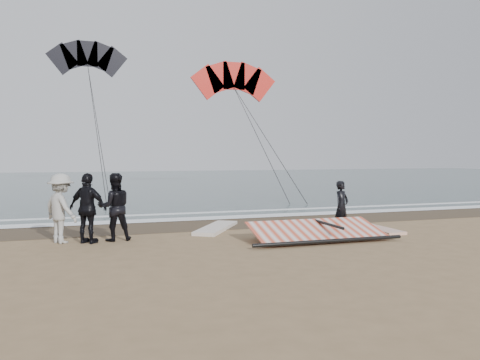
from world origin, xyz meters
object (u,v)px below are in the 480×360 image
object	(u,v)px
sail_rig	(312,232)
board_cream	(216,228)
man_main	(342,206)
board_white	(375,228)

from	to	relation	value
sail_rig	board_cream	bearing A→B (deg)	130.48
board_cream	sail_rig	world-z (taller)	sail_rig
man_main	board_cream	bearing A→B (deg)	131.74
board_cream	man_main	bearing A→B (deg)	10.78
sail_rig	board_white	bearing A→B (deg)	18.70
man_main	board_white	world-z (taller)	man_main
sail_rig	man_main	bearing A→B (deg)	34.09
board_cream	sail_rig	xyz separation A→B (m)	(2.14, -2.51, 0.14)
board_white	man_main	bearing A→B (deg)	172.09
board_white	board_cream	distance (m)	5.10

